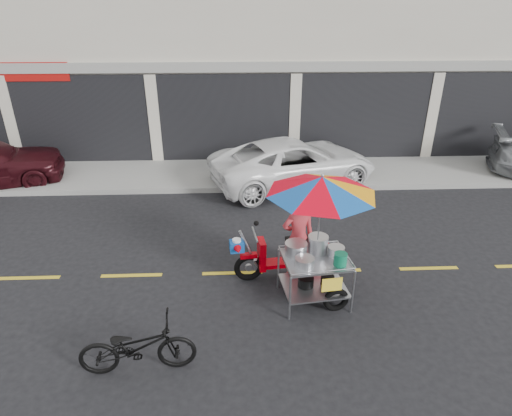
{
  "coord_description": "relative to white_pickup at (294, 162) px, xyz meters",
  "views": [
    {
      "loc": [
        -1.83,
        -7.14,
        4.91
      ],
      "look_at": [
        -1.5,
        0.6,
        1.15
      ],
      "focal_mm": 30.0,
      "sensor_mm": 36.0,
      "label": 1
    }
  ],
  "objects": [
    {
      "name": "ground",
      "position": [
        0.23,
        -4.57,
        -0.68
      ],
      "size": [
        90.0,
        90.0,
        0.0
      ],
      "primitive_type": "plane",
      "color": "black"
    },
    {
      "name": "sidewalk",
      "position": [
        0.23,
        0.93,
        -0.6
      ],
      "size": [
        45.0,
        3.0,
        0.15
      ],
      "primitive_type": "cube",
      "color": "gray",
      "rests_on": "ground"
    },
    {
      "name": "shophouse_block",
      "position": [
        3.05,
        6.02,
        3.56
      ],
      "size": [
        36.0,
        8.11,
        10.4
      ],
      "color": "beige",
      "rests_on": "ground"
    },
    {
      "name": "centerline",
      "position": [
        0.23,
        -4.57,
        -0.67
      ],
      "size": [
        42.0,
        0.1,
        0.01
      ],
      "primitive_type": "cube",
      "color": "gold",
      "rests_on": "ground"
    },
    {
      "name": "white_pickup",
      "position": [
        0.0,
        0.0,
        0.0
      ],
      "size": [
        5.34,
        3.73,
        1.35
      ],
      "primitive_type": "imported",
      "rotation": [
        0.0,
        0.0,
        1.91
      ],
      "color": "white",
      "rests_on": "ground"
    },
    {
      "name": "near_bicycle",
      "position": [
        -3.11,
        -6.99,
        -0.24
      ],
      "size": [
        1.71,
        0.71,
        0.88
      ],
      "primitive_type": "imported",
      "rotation": [
        0.0,
        0.0,
        1.65
      ],
      "color": "black",
      "rests_on": "ground"
    },
    {
      "name": "food_vendor_rig",
      "position": [
        -0.37,
        -5.14,
        0.84
      ],
      "size": [
        2.59,
        2.07,
        2.43
      ],
      "rotation": [
        0.0,
        0.0,
        0.13
      ],
      "color": "black",
      "rests_on": "ground"
    }
  ]
}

